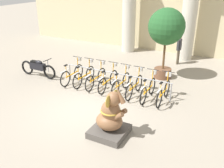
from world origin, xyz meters
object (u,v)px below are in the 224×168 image
bicycle_3 (108,80)px  elephant_statue (110,118)px  bicycle_6 (148,89)px  bicycle_5 (135,86)px  bicycle_1 (84,75)px  bicycle_2 (96,78)px  motorcycle (38,68)px  potted_tree (166,30)px  bicycle_4 (121,83)px  bicycle_7 (164,91)px  bicycle_0 (73,73)px  person_pedestrian (179,47)px

bicycle_3 → elephant_statue: bearing=-60.8°
bicycle_6 → bicycle_5: bearing=175.7°
bicycle_1 → bicycle_3: (1.19, 0.02, 0.00)m
bicycle_2 → motorcycle: 3.04m
bicycle_6 → potted_tree: bearing=93.6°
bicycle_4 → bicycle_1: bearing=-179.6°
bicycle_6 → bicycle_7: bearing=3.7°
bicycle_1 → bicycle_7: same height
bicycle_1 → bicycle_5: (2.39, -0.01, 0.00)m
bicycle_6 → bicycle_3: bearing=177.8°
bicycle_5 → elephant_statue: elephant_statue is taller
bicycle_3 → bicycle_4: 0.60m
bicycle_4 → potted_tree: potted_tree is taller
bicycle_3 → bicycle_7: bearing=-0.7°
bicycle_1 → potted_tree: (2.83, 2.37, 1.84)m
bicycle_6 → motorcycle: bearing=-177.8°
bicycle_3 → bicycle_5: (1.19, -0.03, 0.00)m
bicycle_7 → bicycle_4: bearing=179.2°
bicycle_1 → bicycle_7: bearing=-0.2°
bicycle_1 → motorcycle: 2.45m
bicycle_4 → motorcycle: (-4.22, -0.27, 0.04)m
motorcycle → potted_tree: bearing=26.5°
bicycle_3 → potted_tree: bearing=55.1°
motorcycle → potted_tree: size_ratio=0.64×
bicycle_1 → bicycle_4: same height
bicycle_5 → bicycle_7: same height
bicycle_2 → potted_tree: 3.73m
motorcycle → elephant_statue: bearing=-26.5°
bicycle_0 → motorcycle: 1.85m
bicycle_5 → bicycle_7: size_ratio=1.00×
bicycle_3 → bicycle_7: (2.39, -0.03, 0.00)m
bicycle_0 → bicycle_6: (3.58, 0.00, 0.00)m
potted_tree → bicycle_2: bearing=-133.5°
bicycle_0 → potted_tree: bearing=35.2°
bicycle_3 → bicycle_5: same height
bicycle_0 → bicycle_3: bearing=2.3°
bicycle_7 → person_pedestrian: 4.75m
bicycle_2 → elephant_statue: elephant_statue is taller
bicycle_2 → bicycle_6: (2.39, -0.06, 0.00)m
motorcycle → person_pedestrian: 7.33m
bicycle_3 → elephant_statue: 3.32m
bicycle_0 → person_pedestrian: 5.94m
bicycle_3 → motorcycle: bicycle_3 is taller
bicycle_4 → motorcycle: size_ratio=0.82×
bicycle_6 → bicycle_7: same height
bicycle_3 → elephant_statue: size_ratio=1.00×
person_pedestrian → bicycle_0: bearing=-127.1°
bicycle_5 → bicycle_6: size_ratio=1.00×
bicycle_2 → person_pedestrian: bearing=62.9°
elephant_statue → bicycle_1: bearing=134.3°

